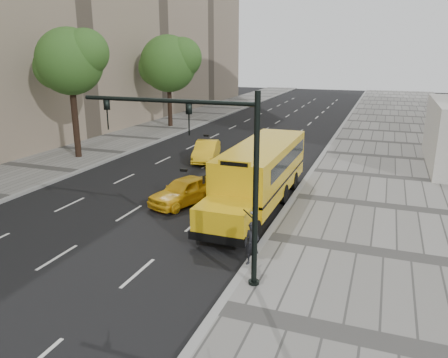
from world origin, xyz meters
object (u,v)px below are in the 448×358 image
(tree_c, at_px, (169,63))
(school_bus, at_px, (261,170))
(pedestrian, at_px, (252,244))
(taxi_near, at_px, (184,191))
(taxi_far, at_px, (206,151))
(traffic_signal, at_px, (213,164))
(tree_b, at_px, (71,61))

(tree_c, bearing_deg, school_bus, -52.19)
(pedestrian, bearing_deg, taxi_near, 148.39)
(school_bus, relative_size, taxi_far, 2.72)
(school_bus, distance_m, traffic_signal, 8.54)
(school_bus, xyz_separation_m, taxi_near, (-3.60, -1.48, -1.08))
(tree_b, relative_size, traffic_signal, 1.42)
(tree_b, height_order, taxi_near, tree_b)
(taxi_near, distance_m, pedestrian, 7.60)
(school_bus, bearing_deg, traffic_signal, -85.17)
(tree_c, bearing_deg, traffic_signal, -60.35)
(taxi_near, xyz_separation_m, pedestrian, (5.25, -5.49, 0.28))
(tree_b, distance_m, traffic_signal, 20.42)
(taxi_far, distance_m, traffic_signal, 17.26)
(traffic_signal, bearing_deg, taxi_far, 113.50)
(school_bus, bearing_deg, taxi_near, -157.67)
(tree_b, bearing_deg, taxi_far, 16.62)
(tree_b, distance_m, school_bus, 16.44)
(pedestrian, bearing_deg, traffic_signal, -113.52)
(tree_c, xyz_separation_m, taxi_far, (8.84, -11.87, -5.65))
(pedestrian, xyz_separation_m, traffic_signal, (-0.96, -1.22, 3.13))
(pedestrian, bearing_deg, taxi_far, 132.99)
(school_bus, height_order, taxi_near, school_bus)
(traffic_signal, bearing_deg, tree_c, 119.65)
(tree_c, distance_m, traffic_signal, 31.59)
(tree_c, height_order, taxi_near, tree_c)
(tree_b, distance_m, tree_c, 14.52)
(tree_c, distance_m, school_bus, 24.73)
(school_bus, bearing_deg, tree_b, 162.56)
(tree_b, xyz_separation_m, taxi_far, (8.86, 2.64, -6.15))
(school_bus, xyz_separation_m, pedestrian, (1.65, -6.97, -0.80))
(school_bus, height_order, traffic_signal, traffic_signal)
(taxi_far, xyz_separation_m, pedestrian, (7.70, -14.30, 0.26))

